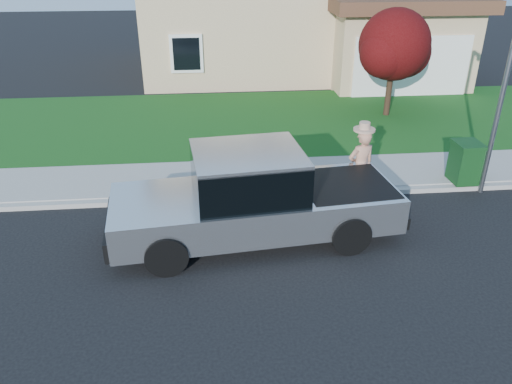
% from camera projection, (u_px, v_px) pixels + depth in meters
% --- Properties ---
extents(ground, '(80.00, 80.00, 0.00)m').
position_uv_depth(ground, '(287.00, 267.00, 9.62)').
color(ground, black).
rests_on(ground, ground).
extents(curb, '(40.00, 0.20, 0.12)m').
position_uv_depth(curb, '(310.00, 194.00, 12.25)').
color(curb, gray).
rests_on(curb, ground).
extents(sidewalk, '(40.00, 2.00, 0.15)m').
position_uv_depth(sidewalk, '(302.00, 175.00, 13.22)').
color(sidewalk, gray).
rests_on(sidewalk, ground).
extents(lawn, '(40.00, 7.00, 0.10)m').
position_uv_depth(lawn, '(279.00, 121.00, 17.22)').
color(lawn, '#134415').
rests_on(lawn, ground).
extents(house, '(14.00, 11.30, 6.85)m').
position_uv_depth(house, '(264.00, 0.00, 22.84)').
color(house, tan).
rests_on(house, ground).
extents(pickup_truck, '(6.15, 2.63, 1.96)m').
position_uv_depth(pickup_truck, '(254.00, 199.00, 10.19)').
color(pickup_truck, black).
rests_on(pickup_truck, ground).
extents(woman, '(0.77, 0.61, 2.02)m').
position_uv_depth(woman, '(361.00, 166.00, 11.57)').
color(woman, tan).
rests_on(woman, ground).
extents(ornamental_tree, '(2.63, 2.37, 3.61)m').
position_uv_depth(ornamental_tree, '(395.00, 48.00, 16.65)').
color(ornamental_tree, black).
rests_on(ornamental_tree, lawn).
extents(trash_bin, '(0.66, 0.75, 1.05)m').
position_uv_depth(trash_bin, '(465.00, 162.00, 12.48)').
color(trash_bin, '#0E3413').
rests_on(trash_bin, sidewalk).
extents(street_lamp, '(0.33, 0.65, 5.00)m').
position_uv_depth(street_lamp, '(508.00, 79.00, 11.17)').
color(street_lamp, slate).
rests_on(street_lamp, ground).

